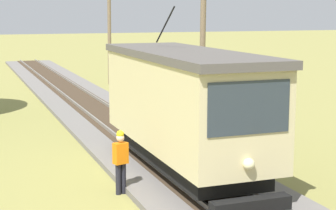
{
  "coord_description": "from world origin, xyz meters",
  "views": [
    {
      "loc": [
        -6.14,
        4.03,
        4.95
      ],
      "look_at": [
        0.8,
        22.72,
        1.61
      ],
      "focal_mm": 59.89,
      "sensor_mm": 36.0,
      "label": 1
    }
  ],
  "objects_px": {
    "utility_pole_far": "(109,33)",
    "red_tram": "(184,105)",
    "utility_pole_mid": "(203,39)",
    "second_worker": "(121,159)"
  },
  "relations": [
    {
      "from": "utility_pole_far",
      "to": "second_worker",
      "type": "relative_size",
      "value": 3.84
    },
    {
      "from": "second_worker",
      "to": "red_tram",
      "type": "bearing_deg",
      "value": -83.55
    },
    {
      "from": "utility_pole_mid",
      "to": "second_worker",
      "type": "distance_m",
      "value": 9.72
    },
    {
      "from": "utility_pole_far",
      "to": "second_worker",
      "type": "height_order",
      "value": "utility_pole_far"
    },
    {
      "from": "red_tram",
      "to": "utility_pole_mid",
      "type": "xyz_separation_m",
      "value": [
        3.45,
        6.47,
        1.62
      ]
    },
    {
      "from": "utility_pole_mid",
      "to": "second_worker",
      "type": "relative_size",
      "value": 4.16
    },
    {
      "from": "utility_pole_mid",
      "to": "utility_pole_far",
      "type": "xyz_separation_m",
      "value": [
        0.0,
        15.65,
        -0.29
      ]
    },
    {
      "from": "utility_pole_far",
      "to": "red_tram",
      "type": "bearing_deg",
      "value": -98.86
    },
    {
      "from": "red_tram",
      "to": "utility_pole_far",
      "type": "distance_m",
      "value": 22.43
    },
    {
      "from": "red_tram",
      "to": "second_worker",
      "type": "xyz_separation_m",
      "value": [
        -2.22,
        -0.9,
        -1.21
      ]
    }
  ]
}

